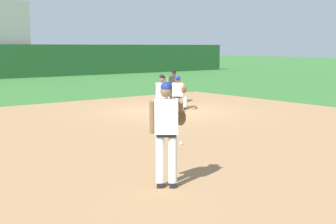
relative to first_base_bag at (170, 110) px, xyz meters
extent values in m
plane|color=#336B2D|center=(0.00, 0.00, -0.04)|extent=(160.00, 160.00, 0.00)
cube|color=#9E754C|center=(-3.05, -3.80, -0.04)|extent=(18.00, 18.00, 0.01)
cube|color=white|center=(0.00, 0.00, 0.00)|extent=(0.38, 0.38, 0.09)
sphere|color=white|center=(-3.61, -5.00, -0.01)|extent=(0.07, 0.07, 0.07)
cube|color=black|center=(-6.17, -7.50, 0.00)|extent=(0.25, 0.27, 0.09)
cylinder|color=white|center=(-6.19, -7.53, 0.46)|extent=(0.15, 0.15, 0.84)
cube|color=black|center=(-6.00, -7.64, 0.00)|extent=(0.25, 0.27, 0.09)
cylinder|color=white|center=(-6.02, -7.67, 0.46)|extent=(0.15, 0.15, 0.84)
cube|color=black|center=(-6.11, -7.60, 0.90)|extent=(0.39, 0.37, 0.06)
cube|color=white|center=(-6.11, -7.60, 1.22)|extent=(0.46, 0.44, 0.60)
sphere|color=brown|center=(-6.09, -7.59, 1.65)|extent=(0.21, 0.21, 0.21)
sphere|color=navy|center=(-6.09, -7.59, 1.72)|extent=(0.20, 0.20, 0.20)
cube|color=navy|center=(-6.04, -7.52, 1.69)|extent=(0.20, 0.19, 0.02)
cylinder|color=brown|center=(-6.26, -7.39, 1.19)|extent=(0.19, 0.20, 0.59)
cylinder|color=brown|center=(-5.73, -7.53, 1.31)|extent=(0.40, 0.47, 0.41)
ellipsoid|color=brown|center=(-5.67, -7.46, 1.14)|extent=(0.34, 0.36, 0.34)
cube|color=black|center=(0.76, -0.01, 0.00)|extent=(0.25, 0.27, 0.09)
cylinder|color=white|center=(0.79, 0.02, 0.23)|extent=(0.15, 0.15, 0.40)
cube|color=black|center=(0.31, 0.38, 0.00)|extent=(0.25, 0.27, 0.09)
cylinder|color=white|center=(0.33, 0.41, 0.23)|extent=(0.15, 0.15, 0.40)
cube|color=black|center=(0.56, 0.21, 0.46)|extent=(0.39, 0.37, 0.06)
cube|color=white|center=(0.56, 0.21, 0.73)|extent=(0.46, 0.44, 0.52)
sphere|color=brown|center=(0.55, 0.20, 1.12)|extent=(0.21, 0.21, 0.21)
sphere|color=navy|center=(0.55, 0.20, 1.20)|extent=(0.20, 0.20, 0.20)
cube|color=navy|center=(0.49, 0.13, 1.17)|extent=(0.20, 0.19, 0.02)
cylinder|color=brown|center=(0.48, -0.26, 0.88)|extent=(0.45, 0.50, 0.24)
cylinder|color=brown|center=(0.31, 0.30, 0.67)|extent=(0.22, 0.24, 0.58)
ellipsoid|color=brown|center=(0.34, -0.43, 0.80)|extent=(0.29, 0.30, 0.35)
cube|color=black|center=(-0.91, -0.41, 0.00)|extent=(0.28, 0.24, 0.09)
cylinder|color=#B2B2B7|center=(-0.95, -0.44, 0.28)|extent=(0.15, 0.15, 0.50)
cube|color=black|center=(-0.68, -0.74, 0.00)|extent=(0.28, 0.24, 0.09)
cylinder|color=#B2B2B7|center=(-0.71, -0.76, 0.28)|extent=(0.15, 0.15, 0.50)
cube|color=black|center=(-0.83, -0.60, 0.55)|extent=(0.36, 0.39, 0.06)
cube|color=#B2B2B7|center=(-0.83, -0.60, 0.85)|extent=(0.43, 0.46, 0.54)
sphere|color=brown|center=(-0.81, -0.59, 1.25)|extent=(0.21, 0.21, 0.21)
sphere|color=black|center=(-0.81, -0.59, 1.32)|extent=(0.20, 0.20, 0.20)
cube|color=black|center=(-0.74, -0.53, 1.29)|extent=(0.19, 0.20, 0.02)
cylinder|color=brown|center=(-0.86, -0.31, 0.81)|extent=(0.32, 0.26, 0.56)
cylinder|color=brown|center=(-0.57, -0.71, 0.81)|extent=(0.32, 0.26, 0.56)
cube|color=black|center=(1.95, 1.84, 0.00)|extent=(0.25, 0.27, 0.09)
cylinder|color=#515154|center=(1.97, 1.87, 0.28)|extent=(0.15, 0.15, 0.50)
cube|color=black|center=(1.64, 2.10, 0.00)|extent=(0.25, 0.27, 0.09)
cylinder|color=#515154|center=(1.66, 2.13, 0.28)|extent=(0.15, 0.15, 0.50)
cube|color=black|center=(1.82, 2.00, 0.55)|extent=(0.39, 0.37, 0.06)
cube|color=#232326|center=(1.82, 2.00, 0.85)|extent=(0.46, 0.44, 0.54)
sphere|color=brown|center=(1.81, 1.99, 1.25)|extent=(0.21, 0.21, 0.21)
sphere|color=black|center=(1.81, 1.99, 1.32)|extent=(0.20, 0.20, 0.20)
cube|color=black|center=(1.75, 1.92, 1.29)|extent=(0.20, 0.19, 0.02)
cylinder|color=brown|center=(1.92, 1.73, 0.81)|extent=(0.28, 0.31, 0.56)
cylinder|color=brown|center=(1.53, 2.05, 0.81)|extent=(0.28, 0.31, 0.56)
cube|color=#286B42|center=(2.00, 23.47, 2.90)|extent=(0.47, 0.20, 0.44)
cube|color=#286B42|center=(2.57, 23.47, 2.90)|extent=(0.47, 0.20, 0.44)
cube|color=#286B42|center=(3.14, 23.47, 2.90)|extent=(0.47, 0.20, 0.44)
cube|color=#286B42|center=(2.00, 24.32, 3.45)|extent=(0.47, 0.20, 0.44)
cube|color=#286B42|center=(2.57, 24.32, 3.45)|extent=(0.47, 0.20, 0.44)
cube|color=#286B42|center=(3.14, 24.32, 3.45)|extent=(0.47, 0.20, 0.44)
cube|color=#286B42|center=(2.57, 25.17, 4.00)|extent=(0.47, 0.20, 0.44)
cube|color=#286B42|center=(3.14, 25.17, 4.00)|extent=(0.47, 0.20, 0.44)
cube|color=#286B42|center=(2.57, 26.02, 4.55)|extent=(0.47, 0.20, 0.44)
cube|color=#286B42|center=(3.14, 26.02, 4.55)|extent=(0.47, 0.20, 0.44)
cube|color=#286B42|center=(3.14, 26.87, 5.10)|extent=(0.47, 0.20, 0.44)
cube|color=#286B42|center=(3.14, 27.72, 5.65)|extent=(0.47, 0.20, 0.44)
camera|label=1|loc=(-11.01, -13.87, 2.41)|focal=50.00mm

